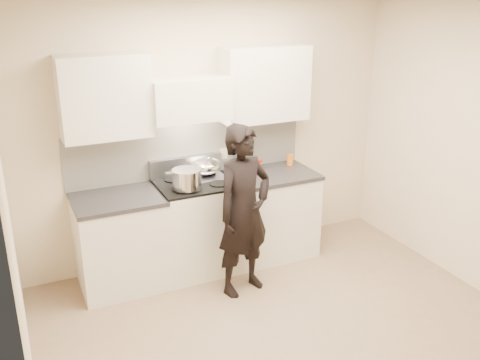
% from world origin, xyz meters
% --- Properties ---
extents(ground_plane, '(4.00, 4.00, 0.00)m').
position_xyz_m(ground_plane, '(0.00, 0.00, 0.00)').
color(ground_plane, '#856C58').
extents(room_shell, '(4.04, 3.54, 2.70)m').
position_xyz_m(room_shell, '(-0.06, 0.37, 1.60)').
color(room_shell, beige).
rests_on(room_shell, ground).
extents(stove, '(0.76, 0.65, 0.96)m').
position_xyz_m(stove, '(-0.30, 1.42, 0.47)').
color(stove, silver).
rests_on(stove, ground).
extents(counter_right, '(0.92, 0.67, 0.92)m').
position_xyz_m(counter_right, '(0.53, 1.43, 0.46)').
color(counter_right, silver).
rests_on(counter_right, ground).
extents(counter_left, '(0.82, 0.67, 0.92)m').
position_xyz_m(counter_left, '(-1.08, 1.43, 0.46)').
color(counter_left, silver).
rests_on(counter_left, ground).
extents(wok, '(0.31, 0.39, 0.25)m').
position_xyz_m(wok, '(-0.14, 1.57, 1.04)').
color(wok, silver).
rests_on(wok, stove).
extents(stock_pot, '(0.38, 0.34, 0.18)m').
position_xyz_m(stock_pot, '(-0.44, 1.28, 1.05)').
color(stock_pot, silver).
rests_on(stock_pot, stove).
extents(utensil_crock, '(0.13, 0.13, 0.36)m').
position_xyz_m(utensil_crock, '(0.29, 1.67, 1.03)').
color(utensil_crock, '#9497A5').
rests_on(utensil_crock, counter_right).
extents(spice_jar, '(0.05, 0.05, 0.11)m').
position_xyz_m(spice_jar, '(0.49, 1.59, 0.97)').
color(spice_jar, '#C05105').
rests_on(spice_jar, counter_right).
extents(oil_glass, '(0.07, 0.07, 0.12)m').
position_xyz_m(oil_glass, '(0.85, 1.57, 0.98)').
color(oil_glass, '#CB651E').
rests_on(oil_glass, counter_right).
extents(person, '(0.68, 0.54, 1.63)m').
position_xyz_m(person, '(-0.04, 0.86, 0.81)').
color(person, black).
rests_on(person, ground).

